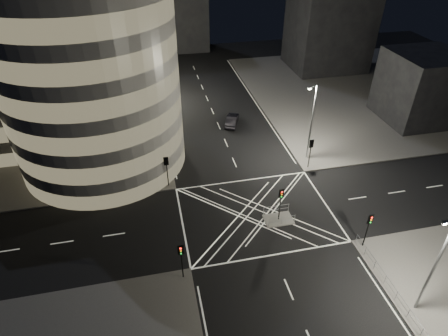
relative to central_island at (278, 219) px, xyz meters
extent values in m
plane|color=black|center=(-2.00, 1.50, -0.07)|extent=(120.00, 120.00, 0.00)
cube|color=#595753|center=(-31.00, 28.50, 0.00)|extent=(42.00, 42.00, 0.15)
cube|color=#595753|center=(27.00, 28.50, 0.00)|extent=(42.00, 42.00, 0.15)
cube|color=slate|center=(0.00, 0.00, 0.00)|extent=(3.00, 2.00, 0.15)
cylinder|color=gray|center=(-18.00, 15.50, 12.57)|extent=(20.00, 20.00, 25.00)
cube|color=gray|center=(-28.00, 25.50, 12.57)|extent=(20.00, 18.00, 25.00)
cube|color=gray|center=(-24.00, 43.50, 11.07)|extent=(24.00, 16.00, 22.00)
cube|color=black|center=(24.00, 41.50, 7.58)|extent=(14.00, 12.00, 15.00)
cube|color=black|center=(28.00, 17.50, 5.08)|extent=(10.00, 10.00, 10.00)
cube|color=black|center=(-6.00, 59.50, 8.93)|extent=(18.00, 8.00, 18.00)
cylinder|color=black|center=(-12.50, 10.50, 1.84)|extent=(0.32, 0.32, 3.53)
ellipsoid|color=black|center=(-12.50, 10.50, 4.64)|extent=(3.75, 3.75, 4.31)
cylinder|color=black|center=(-12.50, 16.50, 1.83)|extent=(0.32, 0.32, 3.51)
ellipsoid|color=black|center=(-12.50, 16.50, 4.87)|extent=(4.67, 4.67, 5.37)
cylinder|color=black|center=(-12.50, 22.50, 1.96)|extent=(0.32, 0.32, 3.76)
ellipsoid|color=black|center=(-12.50, 22.50, 5.14)|extent=(4.75, 4.75, 5.46)
cylinder|color=black|center=(-12.50, 28.50, 1.79)|extent=(0.32, 0.32, 3.43)
ellipsoid|color=black|center=(-12.50, 28.50, 5.01)|extent=(5.49, 5.49, 6.32)
cylinder|color=black|center=(-12.50, 34.50, 1.86)|extent=(0.32, 0.32, 3.56)
ellipsoid|color=black|center=(-12.50, 34.50, 4.60)|extent=(3.49, 3.49, 4.01)
cylinder|color=black|center=(-10.80, 8.30, 1.57)|extent=(0.12, 0.12, 3.00)
cube|color=black|center=(-10.80, 8.30, 3.52)|extent=(0.28, 0.22, 0.90)
cube|color=black|center=(-10.80, 8.30, 3.52)|extent=(0.55, 0.04, 1.10)
cylinder|color=black|center=(-10.80, -5.30, 1.57)|extent=(0.12, 0.12, 3.00)
cube|color=black|center=(-10.80, -5.30, 3.52)|extent=(0.28, 0.22, 0.90)
cube|color=black|center=(-10.80, -5.30, 3.52)|extent=(0.55, 0.04, 1.10)
cylinder|color=black|center=(6.80, 8.30, 1.57)|extent=(0.12, 0.12, 3.00)
cube|color=black|center=(6.80, 8.30, 3.52)|extent=(0.28, 0.22, 0.90)
cube|color=black|center=(6.80, 8.30, 3.52)|extent=(0.55, 0.04, 1.10)
cylinder|color=black|center=(6.80, -5.30, 1.57)|extent=(0.12, 0.12, 3.00)
cube|color=black|center=(6.80, -5.30, 3.52)|extent=(0.28, 0.22, 0.90)
cube|color=black|center=(6.80, -5.30, 3.52)|extent=(0.55, 0.04, 1.10)
cylinder|color=black|center=(0.00, 0.00, 1.57)|extent=(0.12, 0.12, 3.00)
cube|color=black|center=(0.00, 0.00, 3.52)|extent=(0.28, 0.22, 0.90)
cube|color=black|center=(0.00, 0.00, 3.52)|extent=(0.55, 0.04, 1.10)
cylinder|color=slate|center=(-11.50, 13.50, 5.08)|extent=(0.20, 0.20, 10.00)
cylinder|color=slate|center=(-11.05, 13.50, 9.93)|extent=(0.90, 0.10, 0.10)
cube|color=slate|center=(-10.60, 13.50, 9.83)|extent=(0.50, 0.25, 0.18)
cube|color=white|center=(-10.60, 13.50, 9.72)|extent=(0.42, 0.20, 0.05)
cylinder|color=slate|center=(-11.50, 31.50, 5.08)|extent=(0.20, 0.20, 10.00)
cylinder|color=slate|center=(-11.05, 31.50, 9.93)|extent=(0.90, 0.10, 0.10)
cube|color=slate|center=(-10.60, 31.50, 9.83)|extent=(0.50, 0.25, 0.18)
cube|color=white|center=(-10.60, 31.50, 9.72)|extent=(0.42, 0.20, 0.05)
cylinder|color=slate|center=(7.50, 10.50, 5.08)|extent=(0.20, 0.20, 10.00)
cylinder|color=slate|center=(7.05, 10.50, 9.93)|extent=(0.90, 0.10, 0.10)
cube|color=slate|center=(6.60, 10.50, 9.83)|extent=(0.50, 0.25, 0.18)
cube|color=white|center=(6.60, 10.50, 9.72)|extent=(0.42, 0.20, 0.05)
cylinder|color=slate|center=(7.50, -12.50, 5.08)|extent=(0.20, 0.20, 10.00)
cube|color=slate|center=(6.60, -12.50, 9.83)|extent=(0.50, 0.25, 0.18)
cube|color=white|center=(6.60, -12.50, 9.72)|extent=(0.42, 0.20, 0.05)
cube|color=slate|center=(6.30, -10.65, 0.62)|extent=(0.06, 11.70, 1.10)
cube|color=slate|center=(0.00, -0.90, 0.62)|extent=(2.80, 0.06, 1.10)
cube|color=slate|center=(0.00, 0.90, 0.62)|extent=(2.80, 0.06, 1.10)
imported|color=black|center=(0.05, 21.49, 0.68)|extent=(3.18, 4.84, 1.51)
camera|label=1|loc=(-11.88, -27.26, 27.31)|focal=30.00mm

